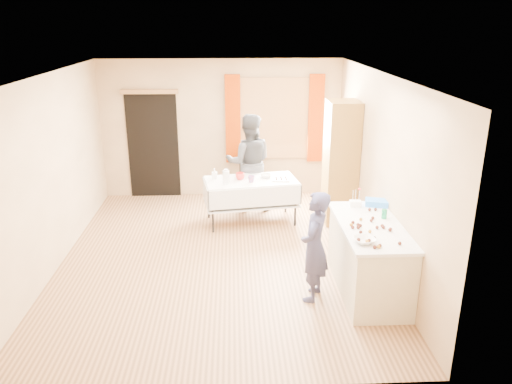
{
  "coord_description": "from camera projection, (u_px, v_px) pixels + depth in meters",
  "views": [
    {
      "loc": [
        0.21,
        -6.57,
        3.28
      ],
      "look_at": [
        0.53,
        0.0,
        0.99
      ],
      "focal_mm": 35.0,
      "sensor_mm": 36.0,
      "label": 1
    }
  ],
  "objects": [
    {
      "name": "bottle",
      "position": [
        214.0,
        174.0,
        8.3
      ],
      "size": [
        0.1,
        0.1,
        0.18
      ],
      "primitive_type": "imported",
      "rotation": [
        0.0,
        0.0,
        -0.14
      ],
      "color": "white",
      "rests_on": "party_table"
    },
    {
      "name": "small_bowl",
      "position": [
        266.0,
        176.0,
        8.39
      ],
      "size": [
        0.22,
        0.22,
        0.06
      ],
      "primitive_type": "imported",
      "rotation": [
        0.0,
        0.0,
        -0.12
      ],
      "color": "white",
      "rests_on": "party_table"
    },
    {
      "name": "girl",
      "position": [
        314.0,
        247.0,
        5.98
      ],
      "size": [
        0.73,
        0.68,
        1.39
      ],
      "primitive_type": "imported",
      "rotation": [
        0.0,
        0.0,
        -1.95
      ],
      "color": "#27274B",
      "rests_on": "floor"
    },
    {
      "name": "ceiling",
      "position": [
        215.0,
        74.0,
        6.41
      ],
      "size": [
        4.5,
        5.5,
        0.02
      ],
      "primitive_type": "cube",
      "color": "white",
      "rests_on": "floor"
    },
    {
      "name": "counter",
      "position": [
        369.0,
        258.0,
        6.23
      ],
      "size": [
        0.77,
        1.63,
        0.91
      ],
      "color": "beige",
      "rests_on": "floor"
    },
    {
      "name": "window_frame",
      "position": [
        274.0,
        119.0,
        9.39
      ],
      "size": [
        1.32,
        0.06,
        1.52
      ],
      "primitive_type": "cube",
      "color": "olive",
      "rests_on": "wall_back"
    },
    {
      "name": "wall_back",
      "position": [
        221.0,
        129.0,
        9.45
      ],
      "size": [
        4.5,
        0.02,
        2.6
      ],
      "primitive_type": "cube",
      "color": "tan",
      "rests_on": "floor"
    },
    {
      "name": "mixing_bowl",
      "position": [
        364.0,
        240.0,
        5.57
      ],
      "size": [
        0.33,
        0.33,
        0.06
      ],
      "primitive_type": "imported",
      "rotation": [
        0.0,
        0.0,
        0.18
      ],
      "color": "white",
      "rests_on": "counter"
    },
    {
      "name": "doorway",
      "position": [
        153.0,
        146.0,
        9.46
      ],
      "size": [
        0.95,
        0.04,
        2.0
      ],
      "primitive_type": "cube",
      "color": "black",
      "rests_on": "floor"
    },
    {
      "name": "blue_basket",
      "position": [
        377.0,
        203.0,
        6.68
      ],
      "size": [
        0.34,
        0.27,
        0.08
      ],
      "primitive_type": "cube",
      "rotation": [
        0.0,
        0.0,
        -0.25
      ],
      "color": "#3085F8",
      "rests_on": "counter"
    },
    {
      "name": "curtain_left",
      "position": [
        233.0,
        119.0,
        9.3
      ],
      "size": [
        0.28,
        0.06,
        1.65
      ],
      "primitive_type": "cube",
      "color": "#992D00",
      "rests_on": "wall_back"
    },
    {
      "name": "cup_rainbow",
      "position": [
        251.0,
        179.0,
        8.14
      ],
      "size": [
        0.18,
        0.18,
        0.11
      ],
      "primitive_type": "imported",
      "rotation": [
        0.0,
        0.0,
        0.29
      ],
      "color": "red",
      "rests_on": "party_table"
    },
    {
      "name": "cake_balls",
      "position": [
        370.0,
        229.0,
        5.87
      ],
      "size": [
        0.49,
        1.16,
        0.04
      ],
      "color": "#3F2314",
      "rests_on": "counter"
    },
    {
      "name": "cabinet",
      "position": [
        341.0,
        163.0,
        8.24
      ],
      "size": [
        0.5,
        0.6,
        2.05
      ],
      "primitive_type": "cube",
      "color": "olive",
      "rests_on": "floor"
    },
    {
      "name": "cup_red",
      "position": [
        240.0,
        176.0,
        8.27
      ],
      "size": [
        0.26,
        0.26,
        0.12
      ],
      "primitive_type": "imported",
      "rotation": [
        0.0,
        0.0,
        0.42
      ],
      "color": "red",
      "rests_on": "party_table"
    },
    {
      "name": "soda_can",
      "position": [
        384.0,
        214.0,
        6.23
      ],
      "size": [
        0.07,
        0.07,
        0.12
      ],
      "primitive_type": "cylinder",
      "rotation": [
        0.0,
        0.0,
        -0.03
      ],
      "color": "#17824F",
      "rests_on": "counter"
    },
    {
      "name": "woman",
      "position": [
        249.0,
        162.0,
        8.85
      ],
      "size": [
        0.86,
        0.68,
        1.73
      ],
      "primitive_type": "imported",
      "rotation": [
        0.0,
        0.0,
        3.13
      ],
      "color": "black",
      "rests_on": "floor"
    },
    {
      "name": "wall_right",
      "position": [
        380.0,
        169.0,
        6.94
      ],
      "size": [
        0.02,
        5.5,
        2.6
      ],
      "primitive_type": "cube",
      "color": "tan",
      "rests_on": "floor"
    },
    {
      "name": "wall_left",
      "position": [
        51.0,
        174.0,
        6.74
      ],
      "size": [
        0.02,
        5.5,
        2.6
      ],
      "primitive_type": "cube",
      "color": "tan",
      "rests_on": "floor"
    },
    {
      "name": "pitcher",
      "position": [
        226.0,
        177.0,
        8.04
      ],
      "size": [
        0.12,
        0.12,
        0.22
      ],
      "primitive_type": "cylinder",
      "rotation": [
        0.0,
        0.0,
        0.07
      ],
      "color": "silver",
      "rests_on": "party_table"
    },
    {
      "name": "wall_front",
      "position": [
        210.0,
        265.0,
        4.24
      ],
      "size": [
        4.5,
        0.02,
        2.6
      ],
      "primitive_type": "cube",
      "color": "tan",
      "rests_on": "floor"
    },
    {
      "name": "foam_block",
      "position": [
        355.0,
        204.0,
        6.64
      ],
      "size": [
        0.16,
        0.11,
        0.08
      ],
      "primitive_type": "cube",
      "rotation": [
        0.0,
        0.0,
        -0.1
      ],
      "color": "white",
      "rests_on": "counter"
    },
    {
      "name": "window_pane",
      "position": [
        274.0,
        119.0,
        9.37
      ],
      "size": [
        1.2,
        0.02,
        1.4
      ],
      "primitive_type": "cube",
      "color": "white",
      "rests_on": "wall_back"
    },
    {
      "name": "chair",
      "position": [
        251.0,
        186.0,
        9.43
      ],
      "size": [
        0.41,
        0.41,
        0.95
      ],
      "rotation": [
        0.0,
        0.0,
        0.05
      ],
      "color": "black",
      "rests_on": "floor"
    },
    {
      "name": "pastry_tray",
      "position": [
        281.0,
        180.0,
        8.25
      ],
      "size": [
        0.31,
        0.24,
        0.02
      ],
      "primitive_type": "cube",
      "rotation": [
        0.0,
        0.0,
        -0.16
      ],
      "color": "white",
      "rests_on": "party_table"
    },
    {
      "name": "floor",
      "position": [
        220.0,
        257.0,
        7.27
      ],
      "size": [
        4.5,
        5.5,
        0.02
      ],
      "primitive_type": "cube",
      "color": "#9E7047",
      "rests_on": "ground"
    },
    {
      "name": "door_lintel",
      "position": [
        149.0,
        92.0,
        9.09
      ],
      "size": [
        1.05,
        0.06,
        0.08
      ],
      "primitive_type": "cube",
      "color": "olive",
      "rests_on": "wall_back"
    },
    {
      "name": "curtain_right",
      "position": [
        316.0,
        119.0,
        9.37
      ],
      "size": [
        0.28,
        0.06,
        1.65
      ],
      "primitive_type": "cube",
      "color": "#992D00",
      "rests_on": "wall_back"
    },
    {
      "name": "party_table",
      "position": [
        251.0,
        197.0,
        8.38
      ],
      "size": [
        1.64,
        1.01,
        0.75
      ],
      "rotation": [
        0.0,
        0.0,
        0.15
      ],
      "color": "black",
      "rests_on": "floor"
    }
  ]
}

